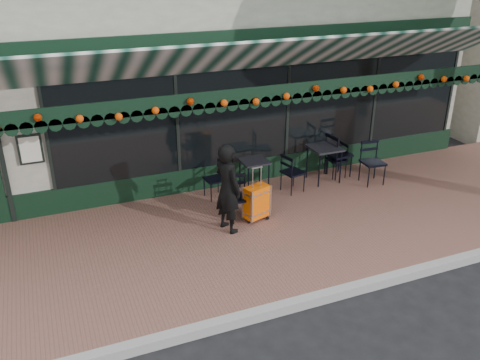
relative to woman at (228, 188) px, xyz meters
name	(u,v)px	position (x,y,z in m)	size (l,w,h in m)	color
ground	(321,298)	(0.63, -2.19, -0.96)	(80.00, 80.00, 0.00)	black
sidewalk	(265,231)	(0.63, -0.19, -0.88)	(18.00, 4.00, 0.15)	brown
curb	(324,297)	(0.63, -2.27, -0.88)	(18.00, 0.16, 0.15)	#9E9E99
restaurant_building	(173,54)	(0.63, 5.65, 1.32)	(12.00, 9.60, 4.50)	gray
woman	(228,188)	(0.00, 0.00, 0.00)	(0.59, 0.39, 1.61)	black
suitcase	(257,202)	(0.62, 0.15, -0.46)	(0.51, 0.38, 1.04)	#F95C07
cafe_table_a	(325,150)	(2.67, 1.23, -0.11)	(0.63, 0.63, 0.77)	black
cafe_table_b	(254,163)	(1.09, 1.33, -0.20)	(0.54, 0.54, 0.67)	black
chair_a_left	(336,160)	(3.05, 1.32, -0.42)	(0.38, 0.38, 0.77)	black
chair_a_right	(339,155)	(3.11, 1.34, -0.31)	(0.49, 0.49, 0.98)	black
chair_a_front	(373,163)	(3.56, 0.72, -0.35)	(0.46, 0.46, 0.92)	black
chair_b_left	(215,180)	(0.22, 1.33, -0.42)	(0.38, 0.38, 0.77)	black
chair_b_right	(293,173)	(1.80, 0.99, -0.39)	(0.41, 0.41, 0.82)	black
chair_b_front	(239,198)	(0.33, 0.30, -0.39)	(0.42, 0.42, 0.83)	black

